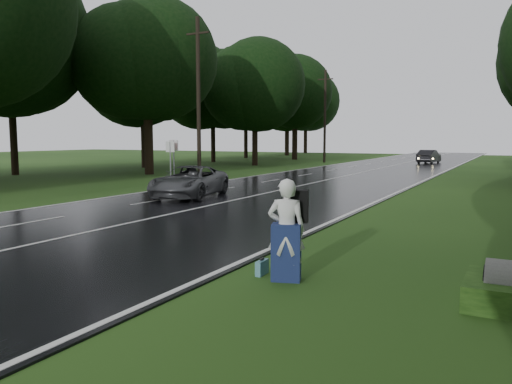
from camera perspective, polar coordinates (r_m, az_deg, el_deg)
ground at (r=14.82m, az=-22.79°, el=-5.33°), size 160.00×160.00×0.00m
road at (r=31.40m, az=6.60°, el=1.02°), size 12.00×140.00×0.04m
lane_center at (r=31.40m, az=6.60°, el=1.07°), size 0.12×140.00×0.01m
grey_car at (r=23.91m, az=-7.58°, el=1.20°), size 3.53×5.67×1.46m
far_car at (r=57.67m, az=19.07°, el=3.83°), size 2.02×4.59×1.47m
hitchhiker at (r=9.98m, az=3.55°, el=-4.73°), size 0.86×0.82×2.04m
suitcase at (r=10.54m, az=0.69°, el=-8.58°), size 0.14×0.43×0.31m
utility_pole_mid at (r=35.28m, az=-6.45°, el=1.56°), size 1.80×0.28×10.97m
utility_pole_far at (r=57.88m, az=7.77°, el=3.35°), size 1.80×0.28×10.39m
road_sign_a at (r=30.52m, az=-9.65°, el=0.79°), size 0.62×0.10×2.60m
road_sign_b at (r=30.79m, az=-9.27°, el=0.84°), size 0.65×0.10×2.69m
tree_left_d at (r=39.80m, az=-12.03°, el=1.99°), size 10.06×10.06×15.72m
tree_left_e at (r=51.39m, az=-0.13°, el=3.05°), size 8.82×8.82×13.78m
tree_left_f at (r=65.05m, az=4.41°, el=3.70°), size 9.72×9.72×15.18m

